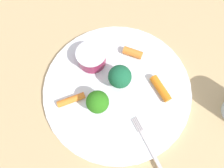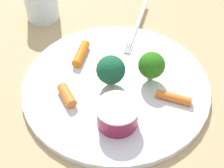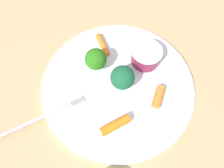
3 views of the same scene
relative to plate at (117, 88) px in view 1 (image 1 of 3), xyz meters
name	(u,v)px [view 1 (image 1 of 3)]	position (x,y,z in m)	size (l,w,h in m)	color
ground_plane	(117,89)	(0.00, 0.00, -0.01)	(2.40, 2.40, 0.00)	tan
plate	(117,88)	(0.00, 0.00, 0.00)	(0.32, 0.32, 0.01)	white
sauce_cup	(92,57)	(0.04, -0.07, 0.02)	(0.06, 0.06, 0.04)	maroon
broccoli_floret_0	(120,77)	(-0.01, -0.01, 0.04)	(0.05, 0.05, 0.06)	#90C057
broccoli_floret_1	(98,102)	(0.05, 0.03, 0.04)	(0.04, 0.04, 0.06)	#80C06C
carrot_stick_0	(133,53)	(-0.05, -0.07, 0.01)	(0.02, 0.02, 0.04)	orange
carrot_stick_1	(161,88)	(-0.09, 0.03, 0.01)	(0.02, 0.02, 0.06)	orange
carrot_stick_2	(71,100)	(0.10, 0.01, 0.01)	(0.01, 0.01, 0.06)	orange
fork	(157,161)	(-0.03, 0.16, 0.01)	(0.05, 0.18, 0.00)	#BBAFB1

